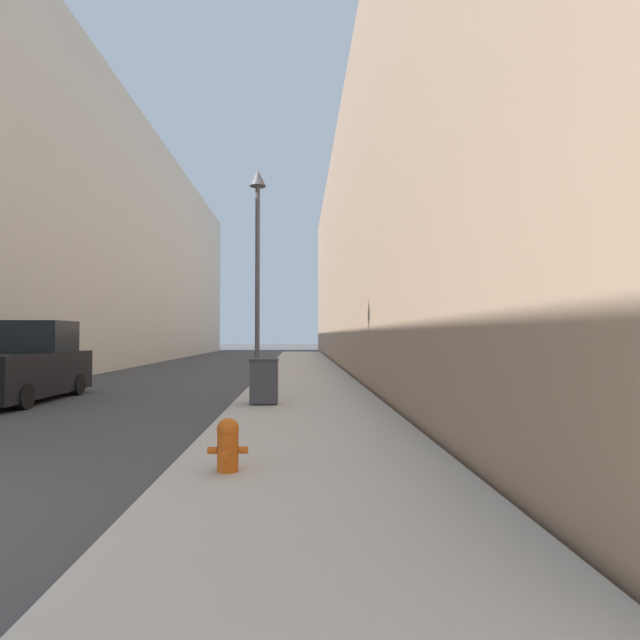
# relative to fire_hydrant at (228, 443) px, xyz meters

# --- Properties ---
(sidewalk_right) EXTENTS (3.87, 60.00, 0.12)m
(sidewalk_right) POSITION_rel_fire_hydrant_xyz_m (1.14, 15.78, -0.41)
(sidewalk_right) COLOR #B7B2A8
(sidewalk_right) RESTS_ON ground
(building_left_glass) EXTENTS (12.00, 60.00, 15.32)m
(building_left_glass) POSITION_rel_fire_hydrant_xyz_m (-14.62, 23.78, 7.19)
(building_left_glass) COLOR beige
(building_left_glass) RESTS_ON ground
(building_right_stone) EXTENTS (12.00, 60.00, 14.73)m
(building_right_stone) POSITION_rel_fire_hydrant_xyz_m (9.18, 23.78, 6.89)
(building_right_stone) COLOR #9E7F66
(building_right_stone) RESTS_ON ground
(fire_hydrant) EXTENTS (0.51, 0.39, 0.67)m
(fire_hydrant) POSITION_rel_fire_hydrant_xyz_m (0.00, 0.00, 0.00)
(fire_hydrant) COLOR #D15614
(fire_hydrant) RESTS_ON sidewalk_right
(trash_bin) EXTENTS (0.70, 0.66, 1.13)m
(trash_bin) POSITION_rel_fire_hydrant_xyz_m (0.03, 6.18, 0.23)
(trash_bin) COLOR #3D3D42
(trash_bin) RESTS_ON sidewalk_right
(lamppost) EXTENTS (0.52, 0.52, 6.91)m
(lamppost) POSITION_rel_fire_hydrant_xyz_m (-0.40, 9.16, 4.24)
(lamppost) COLOR #4C4C51
(lamppost) RESTS_ON sidewalk_right
(pickup_truck) EXTENTS (2.14, 4.83, 2.27)m
(pickup_truck) POSITION_rel_fire_hydrant_xyz_m (-6.87, 7.93, 0.47)
(pickup_truck) COLOR black
(pickup_truck) RESTS_ON ground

